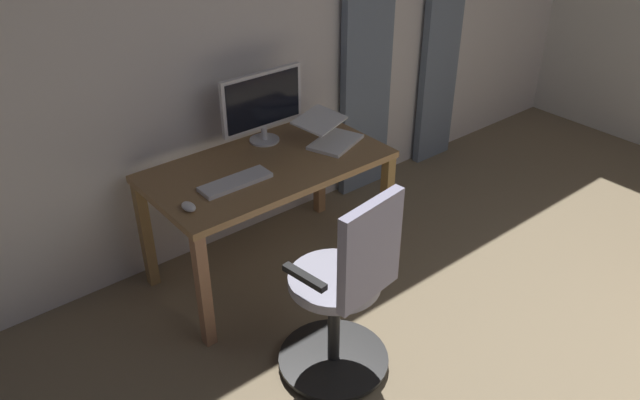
{
  "coord_description": "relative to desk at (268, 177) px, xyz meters",
  "views": [
    {
      "loc": [
        2.51,
        -0.25,
        2.4
      ],
      "look_at": [
        0.87,
        -2.26,
        0.81
      ],
      "focal_mm": 35.36,
      "sensor_mm": 36.0,
      "label": 1
    }
  ],
  "objects": [
    {
      "name": "desk",
      "position": [
        0.0,
        0.0,
        0.0
      ],
      "size": [
        1.37,
        0.73,
        0.73
      ],
      "color": "olive",
      "rests_on": "ground"
    },
    {
      "name": "computer_monitor",
      "position": [
        -0.15,
        -0.25,
        0.34
      ],
      "size": [
        0.55,
        0.18,
        0.43
      ],
      "color": "silver",
      "rests_on": "desk"
    },
    {
      "name": "curtain_right_panel",
      "position": [
        -1.13,
        -0.41,
        0.63
      ],
      "size": [
        0.42,
        0.06,
        2.53
      ],
      "primitive_type": "cube",
      "color": "slate",
      "rests_on": "ground"
    },
    {
      "name": "office_chair",
      "position": [
        0.22,
        0.93,
        -0.14
      ],
      "size": [
        0.56,
        0.56,
        1.05
      ],
      "rotation": [
        0.0,
        0.0,
        3.28
      ],
      "color": "black",
      "rests_on": "ground"
    },
    {
      "name": "computer_keyboard",
      "position": [
        0.27,
        0.09,
        0.1
      ],
      "size": [
        0.4,
        0.13,
        0.02
      ],
      "primitive_type": "cube",
      "color": "silver",
      "rests_on": "desk"
    },
    {
      "name": "laptop",
      "position": [
        -0.44,
        0.02,
        0.15
      ],
      "size": [
        0.41,
        0.42,
        0.15
      ],
      "rotation": [
        0.0,
        0.0,
        0.35
      ],
      "color": "white",
      "rests_on": "desk"
    },
    {
      "name": "back_room_partition",
      "position": [
        -0.76,
        -0.52,
        0.75
      ],
      "size": [
        5.42,
        0.1,
        2.77
      ],
      "primitive_type": "cube",
      "color": "silver",
      "rests_on": "ground"
    },
    {
      "name": "computer_mouse",
      "position": [
        0.59,
        0.16,
        0.11
      ],
      "size": [
        0.06,
        0.1,
        0.04
      ],
      "primitive_type": "ellipsoid",
      "color": "white",
      "rests_on": "desk"
    }
  ]
}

